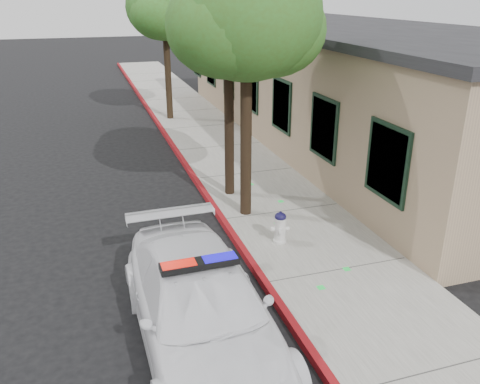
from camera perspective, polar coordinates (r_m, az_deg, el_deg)
name	(u,v)px	position (r m, az deg, el deg)	size (l,w,h in m)	color
ground	(263,289)	(9.77, 2.68, -11.15)	(120.00, 120.00, 0.00)	black
sidewalk	(281,214)	(12.70, 4.78, -2.52)	(3.20, 60.00, 0.15)	gray
red_curb	(223,222)	(12.23, -1.92, -3.43)	(0.14, 60.00, 0.16)	maroon
clapboard_building	(348,84)	(19.48, 12.37, 12.09)	(7.30, 20.89, 4.24)	tan
police_car	(201,307)	(8.04, -4.50, -13.05)	(2.11, 5.04, 1.58)	white
fire_hydrant	(280,227)	(11.01, 4.65, -4.03)	(0.42, 0.36, 0.73)	silver
street_tree_near	(247,22)	(11.42, 0.81, 19.03)	(3.69, 3.36, 6.15)	black
street_tree_mid	(228,28)	(12.82, -1.34, 18.40)	(3.20, 3.04, 5.80)	black
street_tree_far	(166,11)	(21.74, -8.55, 19.97)	(3.23, 3.21, 5.95)	black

